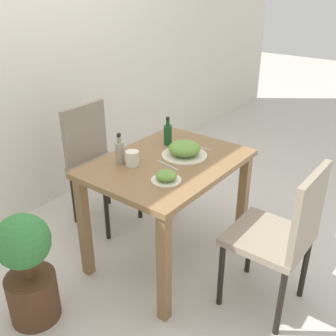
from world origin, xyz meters
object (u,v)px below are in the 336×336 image
sauce_bottle (168,134)px  food_plate (185,150)px  condiment_bottle (120,151)px  side_plate (166,177)px  potted_plant_left (28,268)px  drink_cup (132,158)px  chair_near (283,232)px  chair_far (97,158)px

sauce_bottle → food_plate: bearing=-114.7°
food_plate → condiment_bottle: size_ratio=1.47×
side_plate → potted_plant_left: side_plate is taller
side_plate → potted_plant_left: 0.90m
drink_cup → sauce_bottle: size_ratio=0.46×
chair_near → food_plate: (0.10, 0.73, 0.26)m
food_plate → side_plate: food_plate is taller
drink_cup → condiment_bottle: 0.09m
chair_near → drink_cup: bearing=-77.7°
chair_near → side_plate: chair_near is taller
food_plate → chair_far: bearing=93.0°
chair_far → condiment_bottle: bearing=-117.8°
side_plate → condiment_bottle: bearing=87.0°
sauce_bottle → potted_plant_left: size_ratio=0.29×
side_plate → condiment_bottle: (0.02, 0.37, 0.05)m
chair_far → potted_plant_left: 1.08m
sauce_bottle → chair_near: bearing=-101.8°
side_plate → drink_cup: size_ratio=1.87×
drink_cup → chair_near: bearing=-77.7°
chair_near → food_plate: size_ratio=3.16×
condiment_bottle → potted_plant_left: condiment_bottle is taller
chair_far → potted_plant_left: (-0.96, -0.46, -0.17)m
chair_near → condiment_bottle: 1.05m
food_plate → side_plate: (-0.34, -0.12, -0.02)m
condiment_bottle → food_plate: bearing=-38.6°
chair_far → food_plate: bearing=-87.0°
side_plate → sauce_bottle: (0.43, 0.32, 0.05)m
chair_far → side_plate: chair_far is taller
chair_near → sauce_bottle: bearing=-101.8°
condiment_bottle → chair_near: bearing=-77.5°
condiment_bottle → sauce_bottle: bearing=-6.7°
drink_cup → sauce_bottle: 0.39m
side_plate → drink_cup: (0.04, 0.29, 0.02)m
food_plate → drink_cup: 0.34m
sauce_bottle → side_plate: bearing=-143.4°
chair_near → side_plate: (-0.24, 0.61, 0.24)m
side_plate → chair_near: bearing=-68.8°
sauce_bottle → potted_plant_left: 1.20m
chair_far → condiment_bottle: 0.66m
drink_cup → potted_plant_left: (-0.71, 0.14, -0.43)m
side_plate → condiment_bottle: condiment_bottle is taller
potted_plant_left → condiment_bottle: bearing=-5.2°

